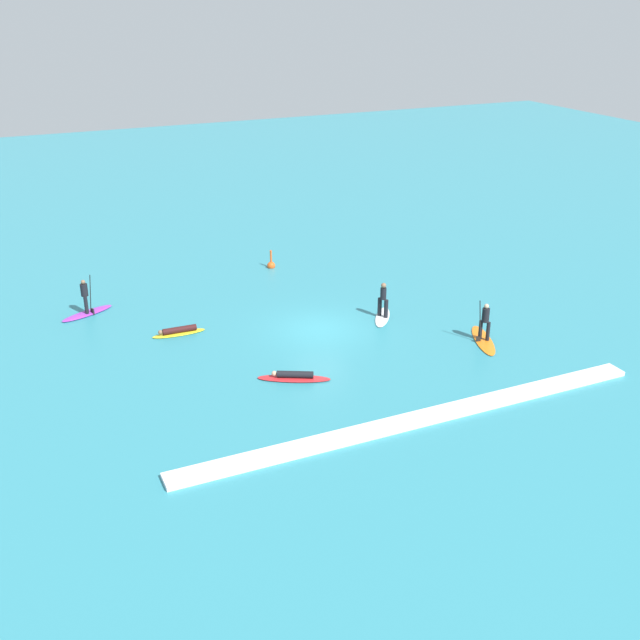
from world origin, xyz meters
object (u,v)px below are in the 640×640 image
Objects in this scene: marker_buoy at (271,265)px; surfer_on_white_board at (383,309)px; surfer_on_orange_board at (484,332)px; surfer_on_red_board at (294,377)px; surfer_on_yellow_board at (179,331)px; surfer_on_purple_board at (86,306)px.

surfer_on_white_board is at bearing -75.29° from marker_buoy.
surfer_on_red_board is (-9.36, 0.14, -0.34)m from surfer_on_orange_board.
marker_buoy is at bearing -135.09° from surfer_on_yellow_board.
surfer_on_purple_board is 2.45× the size of marker_buoy.
surfer_on_orange_board is 14.16m from surfer_on_yellow_board.
marker_buoy is (10.78, 2.64, -0.28)m from surfer_on_purple_board.
surfer_on_purple_board reaches higher than marker_buoy.
marker_buoy is at bearing -10.87° from surfer_on_purple_board.
surfer_on_white_board is 0.97× the size of surfer_on_yellow_board.
surfer_on_yellow_board is at bearing -36.11° from surfer_on_red_board.
surfer_on_white_board is at bearing 168.44° from surfer_on_yellow_board.
surfer_on_red_board is 1.25× the size of surfer_on_white_board.
surfer_on_yellow_board is at bearing -68.38° from surfer_on_white_board.
surfer_on_purple_board is (-13.17, 6.44, -0.04)m from surfer_on_white_board.
surfer_on_red_board is 1.06× the size of surfer_on_purple_board.
marker_buoy reaches higher than surfer_on_red_board.
surfer_on_purple_board is at bearing -30.23° from surfer_on_red_board.
surfer_on_white_board is (-2.94, 4.25, 0.03)m from surfer_on_orange_board.
surfer_on_yellow_board is 9.95m from marker_buoy.
surfer_on_orange_board is 2.82× the size of marker_buoy.
surfer_on_purple_board is at bearing -48.08° from surfer_on_yellow_board.
surfer_on_orange_board reaches higher than marker_buoy.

